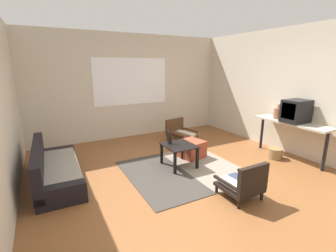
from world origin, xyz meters
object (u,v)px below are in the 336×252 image
armchair_by_window (180,132)px  crt_television (296,111)px  coffee_table (179,149)px  glass_bottle (170,137)px  wicker_basket (275,153)px  console_shelf (292,125)px  clay_vase (280,113)px  armchair_striped_foreground (244,183)px  ottoman_orange (191,149)px  couch (54,170)px

armchair_by_window → crt_television: bearing=-54.7°
armchair_by_window → crt_television: 2.63m
coffee_table → glass_bottle: (-0.11, 0.15, 0.21)m
glass_bottle → wicker_basket: size_ratio=1.00×
coffee_table → console_shelf: size_ratio=0.40×
crt_television → clay_vase: size_ratio=1.61×
wicker_basket → clay_vase: bearing=36.4°
armchair_striped_foreground → crt_television: 2.26m
coffee_table → ottoman_orange: 0.58m
crt_television → wicker_basket: crt_television is taller
armchair_striped_foreground → wicker_basket: size_ratio=1.95×
armchair_by_window → coffee_table: bearing=-121.5°
armchair_by_window → wicker_basket: (1.21, -1.88, -0.15)m
glass_bottle → wicker_basket: glass_bottle is taller
glass_bottle → clay_vase: bearing=-13.5°
clay_vase → armchair_by_window: bearing=130.8°
armchair_by_window → wicker_basket: 2.24m
coffee_table → ottoman_orange: bearing=31.5°
coffee_table → crt_television: (2.24, -0.77, 0.67)m
coffee_table → glass_bottle: glass_bottle is taller
crt_television → glass_bottle: (-2.35, 0.93, -0.45)m
crt_television → clay_vase: 0.38m
armchair_striped_foreground → ottoman_orange: bearing=81.9°
couch → console_shelf: size_ratio=1.21×
clay_vase → wicker_basket: bearing=-143.6°
armchair_striped_foreground → coffee_table: bearing=99.0°
clay_vase → wicker_basket: 0.86m
armchair_by_window → ottoman_orange: 1.04m
couch → console_shelf: 4.59m
armchair_by_window → ottoman_orange: (-0.31, -0.99, -0.08)m
console_shelf → couch: bearing=164.8°
wicker_basket → coffee_table: bearing=163.3°
coffee_table → wicker_basket: bearing=-16.7°
armchair_striped_foreground → crt_television: crt_television is taller
crt_television → console_shelf: bearing=86.6°
console_shelf → wicker_basket: (-0.25, 0.12, -0.60)m
console_shelf → ottoman_orange: bearing=150.2°
glass_bottle → couch: bearing=171.1°
armchair_striped_foreground → clay_vase: bearing=26.9°
armchair_by_window → armchair_striped_foreground: 2.78m
crt_television → glass_bottle: size_ratio=1.66×
couch → armchair_by_window: (2.94, 0.81, 0.06)m
clay_vase → armchair_striped_foreground: bearing=-153.1°
crt_television → couch: bearing=164.2°
coffee_table → console_shelf: (2.24, -0.72, 0.36)m
console_shelf → armchair_striped_foreground: bearing=-160.5°
wicker_basket → armchair_by_window: bearing=122.8°
clay_vase → glass_bottle: bearing=166.5°
armchair_striped_foreground → crt_television: (2.01, 0.66, 0.77)m
coffee_table → crt_television: 2.46m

